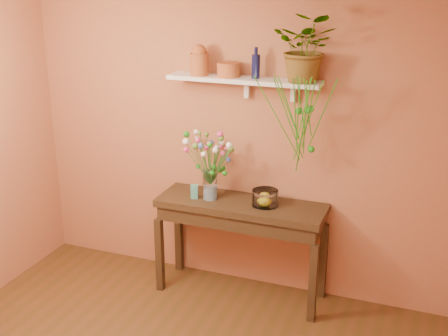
{
  "coord_description": "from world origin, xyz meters",
  "views": [
    {
      "loc": [
        1.58,
        -2.6,
        2.79
      ],
      "look_at": [
        0.0,
        1.55,
        1.25
      ],
      "focal_mm": 46.37,
      "sensor_mm": 36.0,
      "label": 1
    }
  ],
  "objects_px": {
    "sideboard": "(241,216)",
    "glass_vase": "(210,187)",
    "blue_bottle": "(256,66)",
    "spider_plant": "(307,48)",
    "glass_bowl": "(265,198)",
    "bouquet": "(211,150)",
    "terracotta_jug": "(199,61)"
  },
  "relations": [
    {
      "from": "terracotta_jug",
      "to": "sideboard",
      "type": "bearing_deg",
      "value": -13.06
    },
    {
      "from": "blue_bottle",
      "to": "glass_vase",
      "type": "xyz_separation_m",
      "value": [
        -0.34,
        -0.16,
        -1.04
      ]
    },
    {
      "from": "glass_vase",
      "to": "bouquet",
      "type": "relative_size",
      "value": 0.49
    },
    {
      "from": "spider_plant",
      "to": "glass_vase",
      "type": "xyz_separation_m",
      "value": [
        -0.76,
        -0.14,
        -1.21
      ]
    },
    {
      "from": "glass_vase",
      "to": "bouquet",
      "type": "height_order",
      "value": "bouquet"
    },
    {
      "from": "terracotta_jug",
      "to": "glass_vase",
      "type": "bearing_deg",
      "value": -41.09
    },
    {
      "from": "blue_bottle",
      "to": "spider_plant",
      "type": "height_order",
      "value": "spider_plant"
    },
    {
      "from": "sideboard",
      "to": "glass_vase",
      "type": "relative_size",
      "value": 5.69
    },
    {
      "from": "blue_bottle",
      "to": "glass_vase",
      "type": "bearing_deg",
      "value": -155.12
    },
    {
      "from": "blue_bottle",
      "to": "glass_bowl",
      "type": "relative_size",
      "value": 1.13
    },
    {
      "from": "spider_plant",
      "to": "blue_bottle",
      "type": "bearing_deg",
      "value": 177.83
    },
    {
      "from": "sideboard",
      "to": "terracotta_jug",
      "type": "bearing_deg",
      "value": 166.94
    },
    {
      "from": "sideboard",
      "to": "spider_plant",
      "type": "distance_m",
      "value": 1.53
    },
    {
      "from": "glass_bowl",
      "to": "glass_vase",
      "type": "bearing_deg",
      "value": -176.19
    },
    {
      "from": "spider_plant",
      "to": "glass_vase",
      "type": "distance_m",
      "value": 1.44
    },
    {
      "from": "spider_plant",
      "to": "glass_vase",
      "type": "relative_size",
      "value": 2.09
    },
    {
      "from": "sideboard",
      "to": "glass_bowl",
      "type": "distance_m",
      "value": 0.29
    },
    {
      "from": "terracotta_jug",
      "to": "glass_vase",
      "type": "relative_size",
      "value": 1.01
    },
    {
      "from": "terracotta_jug",
      "to": "bouquet",
      "type": "xyz_separation_m",
      "value": [
        0.15,
        -0.12,
        -0.73
      ]
    },
    {
      "from": "glass_bowl",
      "to": "sideboard",
      "type": "bearing_deg",
      "value": -177.88
    },
    {
      "from": "blue_bottle",
      "to": "bouquet",
      "type": "height_order",
      "value": "blue_bottle"
    },
    {
      "from": "bouquet",
      "to": "glass_bowl",
      "type": "xyz_separation_m",
      "value": [
        0.48,
        0.04,
        -0.38
      ]
    },
    {
      "from": "terracotta_jug",
      "to": "glass_bowl",
      "type": "bearing_deg",
      "value": -8.01
    },
    {
      "from": "spider_plant",
      "to": "sideboard",
      "type": "bearing_deg",
      "value": -166.27
    },
    {
      "from": "blue_bottle",
      "to": "sideboard",
      "type": "bearing_deg",
      "value": -116.67
    },
    {
      "from": "glass_vase",
      "to": "bouquet",
      "type": "xyz_separation_m",
      "value": [
        0.01,
        -0.0,
        0.33
      ]
    },
    {
      "from": "spider_plant",
      "to": "glass_vase",
      "type": "height_order",
      "value": "spider_plant"
    },
    {
      "from": "terracotta_jug",
      "to": "blue_bottle",
      "type": "bearing_deg",
      "value": 4.58
    },
    {
      "from": "sideboard",
      "to": "spider_plant",
      "type": "xyz_separation_m",
      "value": [
        0.49,
        0.12,
        1.45
      ]
    },
    {
      "from": "sideboard",
      "to": "bouquet",
      "type": "bearing_deg",
      "value": -174.08
    },
    {
      "from": "spider_plant",
      "to": "glass_bowl",
      "type": "bearing_deg",
      "value": -157.94
    },
    {
      "from": "terracotta_jug",
      "to": "spider_plant",
      "type": "bearing_deg",
      "value": 1.44
    }
  ]
}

